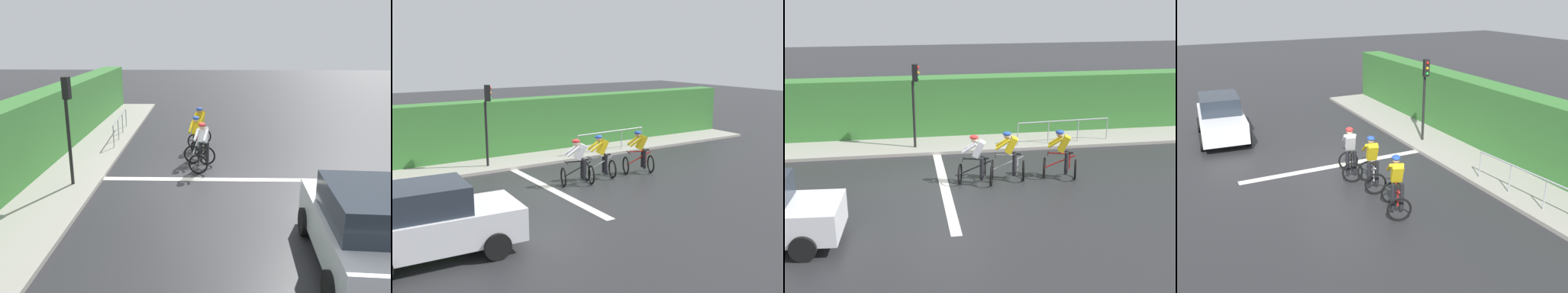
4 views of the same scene
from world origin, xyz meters
TOP-DOWN VIEW (x-y plane):
  - ground_plane at (0.00, 0.00)m, footprint 80.00×80.00m
  - sidewalk_kerb at (-4.52, 2.00)m, footprint 2.80×22.66m
  - stone_wall_low at (-5.42, 2.00)m, footprint 0.44×22.66m
  - hedge_wall at (-5.72, 2.00)m, footprint 1.10×22.66m
  - road_marking_stop_line at (0.00, -0.12)m, footprint 7.00×0.30m
  - cyclist_lead at (-0.06, 3.76)m, footprint 0.99×1.24m
  - cyclist_second at (-0.17, 2.03)m, footprint 0.89×1.20m
  - cyclist_mid at (0.06, 0.93)m, footprint 0.94×1.22m
  - car_white at (3.22, -5.06)m, footprint 2.09×4.20m
  - traffic_light_near_crossing at (-3.87, -0.84)m, footprint 0.23×0.31m
  - pedestrian_railing_kerbside at (-3.62, 4.97)m, footprint 0.28×3.81m

SIDE VIEW (x-z plane):
  - ground_plane at x=0.00m, z-range 0.00..0.00m
  - road_marking_stop_line at x=0.00m, z-range 0.00..0.01m
  - sidewalk_kerb at x=-4.52m, z-range 0.00..0.12m
  - stone_wall_low at x=-5.42m, z-range 0.00..0.69m
  - cyclist_lead at x=-0.06m, z-range -0.03..1.63m
  - cyclist_second at x=-0.17m, z-range -0.03..1.63m
  - cyclist_mid at x=0.06m, z-range -0.03..1.63m
  - pedestrian_railing_kerbside at x=-3.62m, z-range 0.29..1.31m
  - car_white at x=3.22m, z-range -0.01..1.75m
  - hedge_wall at x=-5.72m, z-range 0.00..2.51m
  - traffic_light_near_crossing at x=-3.87m, z-range 0.55..3.89m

